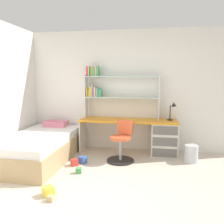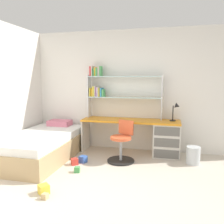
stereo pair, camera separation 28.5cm
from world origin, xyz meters
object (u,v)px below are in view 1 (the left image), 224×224
Objects in this scene: toy_block_yellow_3 at (48,191)px; toy_block_natural_2 at (51,198)px; toy_block_red_1 at (74,162)px; swivel_chair at (121,145)px; waste_bin at (191,154)px; toy_block_blue_0 at (83,160)px; desk at (154,135)px; desk_lamp at (173,108)px; toy_block_green_4 at (79,171)px; bed_platform at (40,147)px; bookshelf_hutch at (110,87)px.

toy_block_natural_2 is at bearing -54.42° from toy_block_yellow_3.
toy_block_red_1 is 1.13m from toy_block_yellow_3.
swivel_chair is 1.34m from waste_bin.
toy_block_yellow_3 is (-0.09, -1.27, 0.00)m from toy_block_blue_0.
desk is 5.33× the size of desk_lamp.
toy_block_blue_0 is at bearing 98.91° from toy_block_green_4.
waste_bin is 3.62× the size of toy_block_green_4.
desk_lamp is 2.27m from toy_block_green_4.
desk is at bearing 33.33° from toy_block_red_1.
desk is 2.32m from bed_platform.
toy_block_green_4 is (0.18, -0.32, -0.01)m from toy_block_red_1.
toy_block_yellow_3 is at bearing 125.58° from toy_block_natural_2.
swivel_chair is at bearing 7.98° from bed_platform.
toy_block_yellow_3 is at bearing -88.78° from toy_block_red_1.
desk is at bearing -174.80° from desk_lamp.
desk reaches higher than waste_bin.
desk_lamp reaches higher than waste_bin.
toy_block_blue_0 is 1.28m from toy_block_yellow_3.
desk_lamp is 2.09m from toy_block_blue_0.
bed_platform is at bearing 166.58° from toy_block_red_1.
swivel_chair is 0.78m from toy_block_blue_0.
toy_block_red_1 is (0.76, -0.18, -0.20)m from bed_platform.
swivel_chair is at bearing 62.88° from toy_block_yellow_3.
desk_lamp is 0.49× the size of swivel_chair.
toy_block_yellow_3 is (-2.10, -1.70, -0.10)m from waste_bin.
toy_block_red_1 is at bearing -165.00° from waste_bin.
bed_platform is 16.87× the size of toy_block_blue_0.
bookshelf_hutch is 2.62m from toy_block_yellow_3.
toy_block_blue_0 reaches higher than toy_block_natural_2.
bookshelf_hutch is (-0.96, 0.15, 0.98)m from desk.
bookshelf_hutch reaches higher than toy_block_red_1.
swivel_chair is 8.59× the size of toy_block_green_4.
swivel_chair is at bearing -172.71° from waste_bin.
swivel_chair is at bearing -139.11° from desk.
toy_block_green_4 is (-0.28, -1.41, -1.34)m from bookshelf_hutch.
toy_block_natural_2 is (-0.69, -1.65, -0.27)m from swivel_chair.
toy_block_yellow_3 is 1.42× the size of toy_block_green_4.
toy_block_yellow_3 is (-0.78, -1.53, -0.24)m from swivel_chair.
toy_block_yellow_3 is at bearing -101.28° from toy_block_green_4.
waste_bin is 2.72m from toy_block_natural_2.
toy_block_blue_0 is 0.96× the size of toy_block_yellow_3.
waste_bin reaches higher than toy_block_green_4.
desk_lamp is at bearing 28.36° from toy_block_red_1.
toy_block_blue_0 is (-0.35, -0.94, -1.32)m from bookshelf_hutch.
waste_bin reaches higher than toy_block_red_1.
toy_block_red_1 is at bearing -113.03° from bookshelf_hutch.
toy_block_blue_0 is (-1.69, -0.82, -0.91)m from desk_lamp.
swivel_chair is at bearing 49.29° from toy_block_green_4.
desk_lamp is 2.77m from bed_platform.
toy_block_natural_2 is (-2.01, -1.82, -0.13)m from waste_bin.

